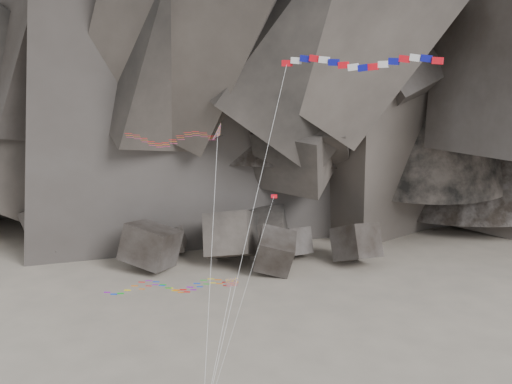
# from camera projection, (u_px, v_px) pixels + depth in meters

# --- Properties ---
(boulder_field) EXTENTS (55.63, 17.05, 9.82)m
(boulder_field) POSITION_uv_depth(u_px,v_px,m) (199.00, 243.00, 85.73)
(boulder_field) COLOR #47423F
(boulder_field) RESTS_ON ground
(delta_kite) EXTENTS (9.10, 10.78, 22.78)m
(delta_kite) POSITION_uv_depth(u_px,v_px,m) (167.00, 138.00, 49.13)
(delta_kite) COLOR red
(delta_kite) RESTS_ON ground
(banner_kite) EXTENTS (18.01, 11.34, 28.32)m
(banner_kite) POSITION_uv_depth(u_px,v_px,m) (357.00, 63.00, 45.48)
(banner_kite) COLOR red
(banner_kite) RESTS_ON ground
(parafoil_kite) EXTENTS (11.98, 7.13, 9.84)m
(parafoil_kite) POSITION_uv_depth(u_px,v_px,m) (164.00, 286.00, 48.78)
(parafoil_kite) COLOR yellow
(parafoil_kite) RESTS_ON ground
(pennant_kite) EXTENTS (5.41, 10.02, 16.43)m
(pennant_kite) POSITION_uv_depth(u_px,v_px,m) (259.00, 243.00, 48.50)
(pennant_kite) COLOR red
(pennant_kite) RESTS_ON ground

